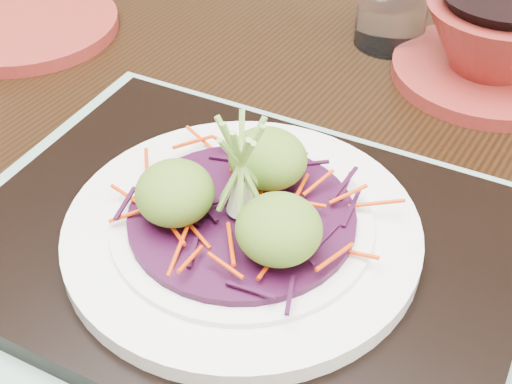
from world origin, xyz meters
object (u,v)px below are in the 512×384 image
at_px(terracotta_side_plate, 26,25).
at_px(dining_table, 282,339).
at_px(serving_tray, 242,247).
at_px(terracotta_bowl_set, 493,47).
at_px(white_plate, 242,230).

bearing_deg(terracotta_side_plate, dining_table, -24.05).
bearing_deg(serving_tray, terracotta_bowl_set, 73.36).
relative_size(dining_table, serving_tray, 3.40).
distance_m(white_plate, terracotta_side_plate, 0.40).
bearing_deg(terracotta_bowl_set, white_plate, -106.58).
xyz_separation_m(serving_tray, terracotta_side_plate, (-0.35, 0.19, -0.01)).
relative_size(serving_tray, terracotta_bowl_set, 1.92).
bearing_deg(terracotta_bowl_set, dining_table, -103.33).
xyz_separation_m(terracotta_side_plate, terracotta_bowl_set, (0.44, 0.12, 0.03)).
distance_m(dining_table, white_plate, 0.13).
xyz_separation_m(dining_table, serving_tray, (-0.02, -0.02, 0.11)).
bearing_deg(terracotta_bowl_set, terracotta_side_plate, -164.38).
xyz_separation_m(white_plate, terracotta_bowl_set, (0.09, 0.31, 0.01)).
xyz_separation_m(dining_table, white_plate, (-0.02, -0.02, 0.12)).
relative_size(dining_table, white_plate, 5.23).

